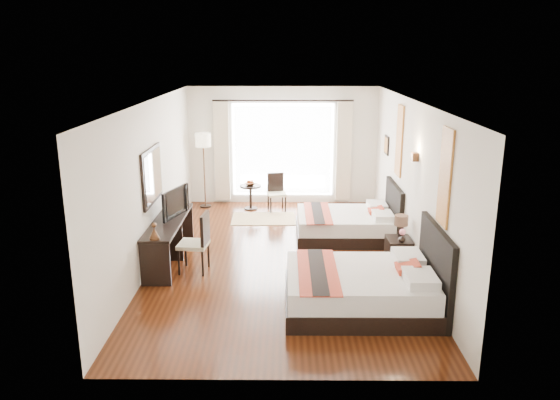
{
  "coord_description": "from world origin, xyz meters",
  "views": [
    {
      "loc": [
        0.05,
        -9.18,
        3.63
      ],
      "look_at": [
        -0.04,
        0.1,
        1.06
      ],
      "focal_mm": 35.0,
      "sensor_mm": 36.0,
      "label": 1
    }
  ],
  "objects_px": {
    "floor_lamp": "(203,145)",
    "fruit_bowl": "(250,184)",
    "television": "(171,202)",
    "nightstand": "(399,252)",
    "console_desk": "(169,240)",
    "bed_near": "(366,287)",
    "vase": "(402,238)",
    "side_table": "(251,197)",
    "bed_far": "(349,224)",
    "table_lamp": "(401,222)",
    "desk_chair": "(195,254)",
    "window_chair": "(277,200)"
  },
  "relations": [
    {
      "from": "vase",
      "to": "console_desk",
      "type": "relative_size",
      "value": 0.06
    },
    {
      "from": "vase",
      "to": "desk_chair",
      "type": "bearing_deg",
      "value": -178.36
    },
    {
      "from": "bed_near",
      "to": "bed_far",
      "type": "height_order",
      "value": "bed_near"
    },
    {
      "from": "table_lamp",
      "to": "television",
      "type": "bearing_deg",
      "value": 175.28
    },
    {
      "from": "nightstand",
      "to": "table_lamp",
      "type": "bearing_deg",
      "value": 70.88
    },
    {
      "from": "nightstand",
      "to": "side_table",
      "type": "bearing_deg",
      "value": 128.76
    },
    {
      "from": "bed_far",
      "to": "floor_lamp",
      "type": "xyz_separation_m",
      "value": [
        -3.17,
        2.16,
        1.21
      ]
    },
    {
      "from": "desk_chair",
      "to": "fruit_bowl",
      "type": "relative_size",
      "value": 4.33
    },
    {
      "from": "window_chair",
      "to": "desk_chair",
      "type": "bearing_deg",
      "value": -31.2
    },
    {
      "from": "side_table",
      "to": "fruit_bowl",
      "type": "height_order",
      "value": "fruit_bowl"
    },
    {
      "from": "bed_near",
      "to": "side_table",
      "type": "bearing_deg",
      "value": 111.23
    },
    {
      "from": "nightstand",
      "to": "side_table",
      "type": "height_order",
      "value": "side_table"
    },
    {
      "from": "console_desk",
      "to": "floor_lamp",
      "type": "relative_size",
      "value": 1.24
    },
    {
      "from": "bed_near",
      "to": "fruit_bowl",
      "type": "height_order",
      "value": "bed_near"
    },
    {
      "from": "console_desk",
      "to": "table_lamp",
      "type": "bearing_deg",
      "value": -1.06
    },
    {
      "from": "floor_lamp",
      "to": "fruit_bowl",
      "type": "height_order",
      "value": "floor_lamp"
    },
    {
      "from": "nightstand",
      "to": "table_lamp",
      "type": "xyz_separation_m",
      "value": [
        0.04,
        0.11,
        0.51
      ]
    },
    {
      "from": "console_desk",
      "to": "vase",
      "type": "bearing_deg",
      "value": -5.18
    },
    {
      "from": "vase",
      "to": "console_desk",
      "type": "bearing_deg",
      "value": 174.82
    },
    {
      "from": "nightstand",
      "to": "console_desk",
      "type": "relative_size",
      "value": 0.23
    },
    {
      "from": "console_desk",
      "to": "television",
      "type": "bearing_deg",
      "value": 85.57
    },
    {
      "from": "side_table",
      "to": "fruit_bowl",
      "type": "distance_m",
      "value": 0.32
    },
    {
      "from": "table_lamp",
      "to": "fruit_bowl",
      "type": "bearing_deg",
      "value": 130.34
    },
    {
      "from": "fruit_bowl",
      "to": "table_lamp",
      "type": "bearing_deg",
      "value": -49.66
    },
    {
      "from": "nightstand",
      "to": "vase",
      "type": "distance_m",
      "value": 0.36
    },
    {
      "from": "bed_near",
      "to": "vase",
      "type": "relative_size",
      "value": 17.42
    },
    {
      "from": "table_lamp",
      "to": "floor_lamp",
      "type": "bearing_deg",
      "value": 138.09
    },
    {
      "from": "nightstand",
      "to": "television",
      "type": "distance_m",
      "value": 4.09
    },
    {
      "from": "desk_chair",
      "to": "table_lamp",
      "type": "bearing_deg",
      "value": -167.52
    },
    {
      "from": "table_lamp",
      "to": "vase",
      "type": "xyz_separation_m",
      "value": [
        -0.03,
        -0.29,
        -0.19
      ]
    },
    {
      "from": "bed_far",
      "to": "table_lamp",
      "type": "xyz_separation_m",
      "value": [
        0.73,
        -1.34,
        0.47
      ]
    },
    {
      "from": "vase",
      "to": "side_table",
      "type": "bearing_deg",
      "value": 127.45
    },
    {
      "from": "television",
      "to": "floor_lamp",
      "type": "xyz_separation_m",
      "value": [
        0.13,
        3.17,
        0.49
      ]
    },
    {
      "from": "bed_near",
      "to": "console_desk",
      "type": "distance_m",
      "value": 3.68
    },
    {
      "from": "bed_near",
      "to": "nightstand",
      "type": "xyz_separation_m",
      "value": [
        0.8,
        1.62,
        -0.07
      ]
    },
    {
      "from": "bed_far",
      "to": "vase",
      "type": "xyz_separation_m",
      "value": [
        0.7,
        -1.63,
        0.28
      ]
    },
    {
      "from": "fruit_bowl",
      "to": "television",
      "type": "bearing_deg",
      "value": -112.1
    },
    {
      "from": "nightstand",
      "to": "table_lamp",
      "type": "relative_size",
      "value": 1.36
    },
    {
      "from": "nightstand",
      "to": "desk_chair",
      "type": "relative_size",
      "value": 0.5
    },
    {
      "from": "desk_chair",
      "to": "side_table",
      "type": "height_order",
      "value": "desk_chair"
    },
    {
      "from": "bed_near",
      "to": "vase",
      "type": "height_order",
      "value": "bed_near"
    },
    {
      "from": "fruit_bowl",
      "to": "window_chair",
      "type": "relative_size",
      "value": 0.27
    },
    {
      "from": "bed_near",
      "to": "vase",
      "type": "xyz_separation_m",
      "value": [
        0.81,
        1.44,
        0.24
      ]
    },
    {
      "from": "bed_near",
      "to": "nightstand",
      "type": "height_order",
      "value": "bed_near"
    },
    {
      "from": "desk_chair",
      "to": "floor_lamp",
      "type": "xyz_separation_m",
      "value": [
        -0.38,
        3.89,
        1.19
      ]
    },
    {
      "from": "bed_far",
      "to": "nightstand",
      "type": "distance_m",
      "value": 1.61
    },
    {
      "from": "television",
      "to": "desk_chair",
      "type": "bearing_deg",
      "value": -127.14
    },
    {
      "from": "bed_near",
      "to": "vase",
      "type": "bearing_deg",
      "value": 60.7
    },
    {
      "from": "bed_near",
      "to": "window_chair",
      "type": "xyz_separation_m",
      "value": [
        -1.36,
        4.94,
        -0.05
      ]
    },
    {
      "from": "side_table",
      "to": "console_desk",
      "type": "bearing_deg",
      "value": -110.79
    }
  ]
}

